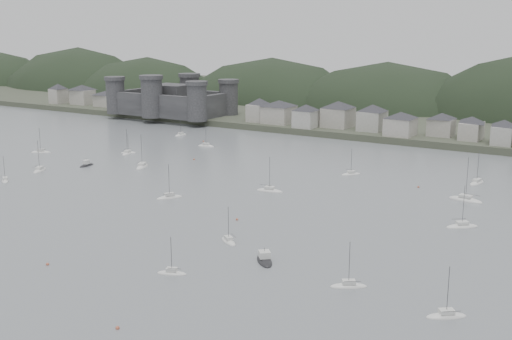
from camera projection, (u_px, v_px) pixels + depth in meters
The scene contains 10 objects.
ground at pixel (69, 263), 133.62m from camera, with size 900.00×900.00×0.00m, color slate.
far_shore_land at pixel (451, 109), 377.14m from camera, with size 900.00×250.00×3.00m, color #383D2D.
forested_ridge at pixel (445, 137), 356.29m from camera, with size 851.55×103.94×102.57m.
castle at pixel (171, 99), 341.97m from camera, with size 66.00×43.00×20.00m.
waterfront_town at pixel (501, 129), 257.07m from camera, with size 451.48×28.46×12.92m.
sailboat_lead at pixel (229, 241), 146.96m from camera, with size 6.76×5.38×9.14m.
moored_fleet at pixel (208, 195), 187.54m from camera, with size 246.45×164.46×13.80m.
motor_launch_near at pixel (264, 260), 134.71m from camera, with size 7.74×8.15×3.97m.
motor_launch_far at pixel (87, 165), 228.13m from camera, with size 3.23×7.05×3.65m.
mooring_buoys at pixel (218, 203), 179.44m from camera, with size 165.92×150.28×0.70m.
Camera 1 is at (100.61, -85.60, 48.82)m, focal length 44.18 mm.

